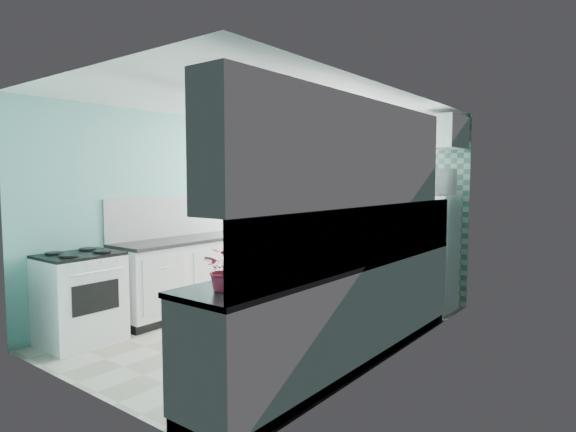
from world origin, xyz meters
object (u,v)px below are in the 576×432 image
Objects in this scene: stove at (80,297)px; fridge at (427,252)px; ceiling_light at (218,113)px; potted_plant at (225,269)px; fruit_bowl at (266,276)px; microwave at (429,182)px; sink at (399,247)px.

fridge is at bearing 55.06° from stove.
ceiling_light is 1.18× the size of potted_plant.
fruit_bowl is 0.43m from potted_plant.
microwave reaches higher than fruit_bowl.
ceiling_light is at bearing 137.16° from potted_plant.
fruit_bowl is (2.40, 0.11, 0.50)m from stove.
stove is (-2.31, -3.41, -0.26)m from fridge.
sink is at bearing -85.49° from fridge.
fruit_bowl is 0.49× the size of microwave.
fridge is 3.31m from fruit_bowl.
fruit_bowl is at bearing 90.00° from potted_plant.
sink reaches higher than potted_plant.
potted_plant is at bearing -8.07° from stove.
potted_plant is (0.00, -0.42, 0.11)m from fruit_bowl.
ceiling_light is 2.41m from sink.
stove is 4.28m from microwave.
potted_plant is (-0.00, -2.66, 0.16)m from sink.
potted_plant reaches higher than stove.
fridge reaches higher than fruit_bowl.
potted_plant reaches higher than fruit_bowl.
sink reaches higher than fruit_bowl.
ceiling_light reaches higher than fridge.
microwave is (0.00, 0.00, 0.90)m from fridge.
ceiling_light is 2.35m from stove.
ceiling_light is 2.05m from potted_plant.
ceiling_light is 1.93m from fruit_bowl.
microwave is (-0.09, 1.06, 0.71)m from sink.
fridge is at bearing 91.57° from fruit_bowl.
stove is at bearing 53.50° from microwave.
microwave is at bearing 91.39° from potted_plant.
stove is 3.40m from sink.
sink is at bearing 52.14° from ceiling_light.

